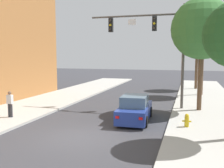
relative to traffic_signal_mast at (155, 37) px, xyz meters
The scene contains 9 objects.
ground_plane 9.99m from the traffic_signal_mast, 107.84° to the right, with size 120.00×120.00×0.00m, color #38383D.
sidewalk_right 10.38m from the traffic_signal_mast, 63.98° to the right, with size 5.00×60.00×0.15m, color #B2AFA8.
traffic_signal_mast is the anchor object (origin of this frame).
car_lead_blue 6.19m from the traffic_signal_mast, 99.01° to the right, with size 2.00×4.32×1.60m.
pedestrian_sidewalk_left_walker 11.02m from the traffic_signal_mast, 144.15° to the right, with size 0.36×0.22×1.64m.
fire_hydrant 7.41m from the traffic_signal_mast, 64.08° to the right, with size 0.48×0.24×0.72m.
street_tree_second 3.26m from the traffic_signal_mast, ahead, with size 4.24×4.24×7.81m.
street_tree_third 8.24m from the traffic_signal_mast, 63.66° to the left, with size 3.47×3.47×7.86m.
street_tree_farthest 12.49m from the traffic_signal_mast, 74.97° to the left, with size 3.16×3.16×7.00m.
Camera 1 is at (5.10, -11.27, 4.02)m, focal length 41.29 mm.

